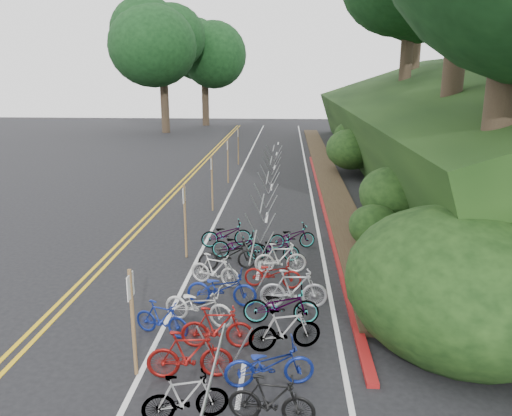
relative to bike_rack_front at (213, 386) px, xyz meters
The scene contains 10 objects.
ground 4.41m from the bike_rack_front, 129.59° to the left, with size 120.00×120.00×0.00m, color black.
road_markings 13.62m from the bike_rack_front, 98.99° to the left, with size 7.47×80.00×0.01m.
red_curb 15.63m from the bike_rack_front, 79.14° to the left, with size 0.25×28.00×0.10m, color maroon.
embankment 24.65m from the bike_rack_front, 65.48° to the left, with size 14.30×48.14×9.11m.
bike_rack_front is the anchor object (origin of this frame).
bike_racks_rest 16.34m from the bike_rack_front, 89.15° to the left, with size 1.14×23.00×1.17m.
signpost_near 2.44m from the bike_rack_front, 140.01° to the left, with size 0.08×0.40×2.30m.
signposts_rest 17.48m from the bike_rack_front, 97.09° to the left, with size 0.08×18.40×2.50m.
bike_front 3.59m from the bike_rack_front, 118.31° to the left, with size 1.42×0.40×0.86m, color navy.
bike_valet 5.05m from the bike_rack_front, 88.05° to the left, with size 3.42×11.03×1.07m.
Camera 1 is at (3.95, -10.64, 5.95)m, focal length 35.00 mm.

